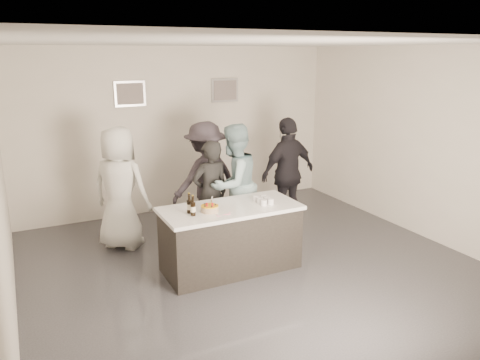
{
  "coord_description": "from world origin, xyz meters",
  "views": [
    {
      "loc": [
        -2.82,
        -5.2,
        2.88
      ],
      "look_at": [
        0.0,
        0.5,
        1.15
      ],
      "focal_mm": 35.0,
      "sensor_mm": 36.0,
      "label": 1
    }
  ],
  "objects_px": {
    "person_guest_right": "(288,173)",
    "beer_bottle_a": "(189,203)",
    "person_main_black": "(211,194)",
    "bar_counter": "(231,238)",
    "beer_bottle_b": "(193,206)",
    "person_guest_back": "(206,178)",
    "cake": "(210,209)",
    "person_guest_left": "(120,188)",
    "person_main_blue": "(234,185)"
  },
  "relations": [
    {
      "from": "cake",
      "to": "beer_bottle_a",
      "type": "bearing_deg",
      "value": 165.52
    },
    {
      "from": "bar_counter",
      "to": "beer_bottle_b",
      "type": "xyz_separation_m",
      "value": [
        -0.57,
        -0.1,
        0.58
      ]
    },
    {
      "from": "cake",
      "to": "person_guest_left",
      "type": "xyz_separation_m",
      "value": [
        -0.82,
        1.49,
        -0.01
      ]
    },
    {
      "from": "person_guest_left",
      "to": "person_guest_right",
      "type": "xyz_separation_m",
      "value": [
        2.74,
        -0.33,
        0.0
      ]
    },
    {
      "from": "person_main_black",
      "to": "beer_bottle_b",
      "type": "bearing_deg",
      "value": 50.89
    },
    {
      "from": "person_main_black",
      "to": "person_guest_back",
      "type": "distance_m",
      "value": 0.61
    },
    {
      "from": "beer_bottle_a",
      "to": "person_guest_back",
      "type": "height_order",
      "value": "person_guest_back"
    },
    {
      "from": "beer_bottle_b",
      "to": "person_guest_back",
      "type": "relative_size",
      "value": 0.14
    },
    {
      "from": "beer_bottle_b",
      "to": "person_main_blue",
      "type": "relative_size",
      "value": 0.14
    },
    {
      "from": "cake",
      "to": "person_main_black",
      "type": "distance_m",
      "value": 1.03
    },
    {
      "from": "cake",
      "to": "person_main_blue",
      "type": "xyz_separation_m",
      "value": [
        0.78,
        0.91,
        -0.0
      ]
    },
    {
      "from": "person_guest_left",
      "to": "person_guest_back",
      "type": "relative_size",
      "value": 1.01
    },
    {
      "from": "person_guest_back",
      "to": "person_main_black",
      "type": "bearing_deg",
      "value": 62.51
    },
    {
      "from": "person_guest_right",
      "to": "person_guest_back",
      "type": "distance_m",
      "value": 1.4
    },
    {
      "from": "person_guest_back",
      "to": "cake",
      "type": "bearing_deg",
      "value": 57.53
    },
    {
      "from": "bar_counter",
      "to": "person_main_black",
      "type": "height_order",
      "value": "person_main_black"
    },
    {
      "from": "bar_counter",
      "to": "person_main_black",
      "type": "xyz_separation_m",
      "value": [
        0.08,
        0.88,
        0.37
      ]
    },
    {
      "from": "person_guest_left",
      "to": "person_guest_back",
      "type": "bearing_deg",
      "value": -135.7
    },
    {
      "from": "cake",
      "to": "beer_bottle_b",
      "type": "distance_m",
      "value": 0.27
    },
    {
      "from": "person_guest_right",
      "to": "bar_counter",
      "type": "bearing_deg",
      "value": 24.6
    },
    {
      "from": "beer_bottle_b",
      "to": "person_guest_back",
      "type": "bearing_deg",
      "value": 62.59
    },
    {
      "from": "bar_counter",
      "to": "person_guest_back",
      "type": "xyz_separation_m",
      "value": [
        0.24,
        1.46,
        0.47
      ]
    },
    {
      "from": "person_main_blue",
      "to": "person_guest_left",
      "type": "relative_size",
      "value": 1.0
    },
    {
      "from": "bar_counter",
      "to": "person_main_black",
      "type": "distance_m",
      "value": 0.96
    },
    {
      "from": "person_main_black",
      "to": "person_guest_right",
      "type": "relative_size",
      "value": 0.88
    },
    {
      "from": "bar_counter",
      "to": "person_guest_left",
      "type": "height_order",
      "value": "person_guest_left"
    },
    {
      "from": "beer_bottle_a",
      "to": "person_guest_back",
      "type": "distance_m",
      "value": 1.67
    },
    {
      "from": "bar_counter",
      "to": "beer_bottle_a",
      "type": "bearing_deg",
      "value": 179.42
    },
    {
      "from": "person_main_blue",
      "to": "person_guest_back",
      "type": "height_order",
      "value": "person_main_blue"
    },
    {
      "from": "bar_counter",
      "to": "beer_bottle_b",
      "type": "bearing_deg",
      "value": -169.54
    },
    {
      "from": "person_main_blue",
      "to": "person_guest_left",
      "type": "height_order",
      "value": "person_main_blue"
    },
    {
      "from": "bar_counter",
      "to": "person_guest_back",
      "type": "relative_size",
      "value": 1.01
    },
    {
      "from": "bar_counter",
      "to": "person_guest_right",
      "type": "xyz_separation_m",
      "value": [
        1.59,
        1.11,
        0.48
      ]
    },
    {
      "from": "person_guest_right",
      "to": "beer_bottle_a",
      "type": "bearing_deg",
      "value": 16.71
    },
    {
      "from": "beer_bottle_a",
      "to": "person_guest_right",
      "type": "distance_m",
      "value": 2.43
    },
    {
      "from": "bar_counter",
      "to": "person_guest_right",
      "type": "distance_m",
      "value": 2.0
    },
    {
      "from": "beer_bottle_a",
      "to": "person_guest_right",
      "type": "bearing_deg",
      "value": 26.92
    },
    {
      "from": "cake",
      "to": "bar_counter",
      "type": "bearing_deg",
      "value": 10.4
    },
    {
      "from": "person_main_blue",
      "to": "beer_bottle_a",
      "type": "bearing_deg",
      "value": 15.24
    },
    {
      "from": "person_main_black",
      "to": "person_guest_back",
      "type": "xyz_separation_m",
      "value": [
        0.16,
        0.58,
        0.09
      ]
    },
    {
      "from": "person_main_black",
      "to": "person_main_blue",
      "type": "relative_size",
      "value": 0.88
    },
    {
      "from": "person_guest_right",
      "to": "person_main_black",
      "type": "bearing_deg",
      "value": -1.58
    },
    {
      "from": "beer_bottle_b",
      "to": "person_guest_left",
      "type": "bearing_deg",
      "value": 110.61
    },
    {
      "from": "beer_bottle_a",
      "to": "beer_bottle_b",
      "type": "height_order",
      "value": "same"
    },
    {
      "from": "cake",
      "to": "person_guest_right",
      "type": "height_order",
      "value": "person_guest_right"
    },
    {
      "from": "bar_counter",
      "to": "person_guest_right",
      "type": "height_order",
      "value": "person_guest_right"
    },
    {
      "from": "bar_counter",
      "to": "person_guest_back",
      "type": "bearing_deg",
      "value": 80.61
    },
    {
      "from": "beer_bottle_a",
      "to": "person_guest_right",
      "type": "relative_size",
      "value": 0.14
    },
    {
      "from": "person_guest_left",
      "to": "person_guest_back",
      "type": "xyz_separation_m",
      "value": [
        1.39,
        0.02,
        -0.01
      ]
    },
    {
      "from": "beer_bottle_b",
      "to": "person_guest_right",
      "type": "relative_size",
      "value": 0.14
    }
  ]
}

